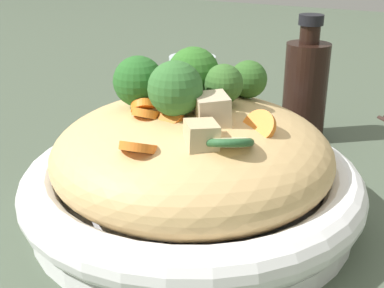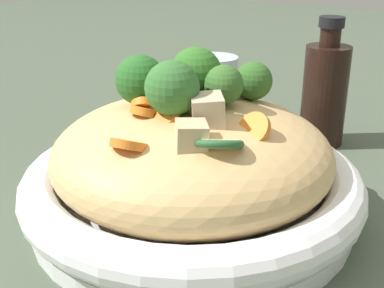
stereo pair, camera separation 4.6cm
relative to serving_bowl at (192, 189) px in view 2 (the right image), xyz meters
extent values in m
plane|color=#465241|center=(0.00, 0.00, -0.03)|extent=(3.00, 3.00, 0.00)
cylinder|color=white|center=(0.00, 0.00, -0.02)|extent=(0.29, 0.29, 0.02)
torus|color=white|center=(0.00, 0.00, 0.01)|extent=(0.31, 0.31, 0.04)
ellipsoid|color=tan|center=(0.00, 0.00, 0.04)|extent=(0.25, 0.25, 0.09)
torus|color=tan|center=(-0.01, -0.01, 0.08)|extent=(0.07, 0.07, 0.01)
torus|color=tan|center=(0.04, -0.01, 0.07)|extent=(0.05, 0.05, 0.02)
torus|color=#DFA978|center=(-0.01, 0.00, 0.06)|extent=(0.05, 0.06, 0.03)
cone|color=#96BA7A|center=(-0.06, 0.03, 0.07)|extent=(0.02, 0.02, 0.01)
sphere|color=#336226|center=(-0.06, 0.03, 0.09)|extent=(0.05, 0.05, 0.04)
cone|color=#A1BC70|center=(0.03, 0.00, 0.08)|extent=(0.02, 0.02, 0.02)
sphere|color=#356C31|center=(0.03, 0.00, 0.10)|extent=(0.05, 0.05, 0.05)
cone|color=#9DB86F|center=(-0.02, -0.01, 0.08)|extent=(0.03, 0.03, 0.02)
sphere|color=#326E26|center=(-0.02, -0.01, 0.10)|extent=(0.07, 0.07, 0.05)
cone|color=#9AC36E|center=(0.02, -0.04, 0.08)|extent=(0.02, 0.02, 0.02)
sphere|color=#296427|center=(0.02, -0.04, 0.10)|extent=(0.06, 0.06, 0.04)
cone|color=#A4BE71|center=(-0.02, 0.02, 0.08)|extent=(0.02, 0.02, 0.02)
sphere|color=#39672A|center=(-0.02, 0.02, 0.10)|extent=(0.05, 0.05, 0.03)
cylinder|color=orange|center=(0.03, -0.03, 0.08)|extent=(0.03, 0.03, 0.02)
cylinder|color=orange|center=(0.08, 0.00, 0.07)|extent=(0.03, 0.03, 0.02)
cylinder|color=orange|center=(0.04, -0.02, 0.08)|extent=(0.03, 0.02, 0.01)
cylinder|color=orange|center=(0.01, 0.07, 0.08)|extent=(0.03, 0.03, 0.03)
cylinder|color=orange|center=(0.04, 0.00, 0.08)|extent=(0.02, 0.02, 0.02)
cylinder|color=orange|center=(-0.02, -0.03, 0.08)|extent=(0.03, 0.03, 0.02)
cylinder|color=beige|center=(-0.05, -0.01, 0.08)|extent=(0.04, 0.04, 0.02)
torus|color=#225C2C|center=(-0.05, -0.01, 0.08)|extent=(0.05, 0.05, 0.02)
cylinder|color=beige|center=(0.05, 0.06, 0.07)|extent=(0.04, 0.04, 0.02)
torus|color=#28582F|center=(0.05, 0.06, 0.07)|extent=(0.05, 0.05, 0.02)
cylinder|color=beige|center=(-0.04, 0.00, 0.08)|extent=(0.05, 0.05, 0.03)
torus|color=#2D4F21|center=(-0.04, 0.00, 0.08)|extent=(0.06, 0.06, 0.03)
cylinder|color=beige|center=(-0.05, 0.01, 0.08)|extent=(0.04, 0.03, 0.03)
torus|color=#2E5827|center=(-0.05, 0.01, 0.08)|extent=(0.04, 0.04, 0.03)
cube|color=#CFB692|center=(-0.06, -0.01, 0.08)|extent=(0.04, 0.04, 0.03)
cube|color=#CFB788|center=(0.06, 0.04, 0.08)|extent=(0.03, 0.03, 0.02)
cube|color=#C5B293|center=(0.00, -0.02, 0.09)|extent=(0.05, 0.05, 0.03)
cube|color=#C8B090|center=(0.02, 0.03, 0.09)|extent=(0.04, 0.04, 0.03)
cylinder|color=black|center=(-0.24, 0.03, 0.03)|extent=(0.05, 0.05, 0.12)
cylinder|color=black|center=(-0.24, 0.03, 0.11)|extent=(0.02, 0.02, 0.02)
cylinder|color=black|center=(-0.24, 0.03, 0.12)|extent=(0.03, 0.03, 0.01)
cylinder|color=silver|center=(-0.26, -0.14, 0.02)|extent=(0.07, 0.07, 0.08)
camera|label=1|loc=(0.37, 0.20, 0.22)|focal=47.90mm
camera|label=2|loc=(0.35, 0.24, 0.22)|focal=47.90mm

